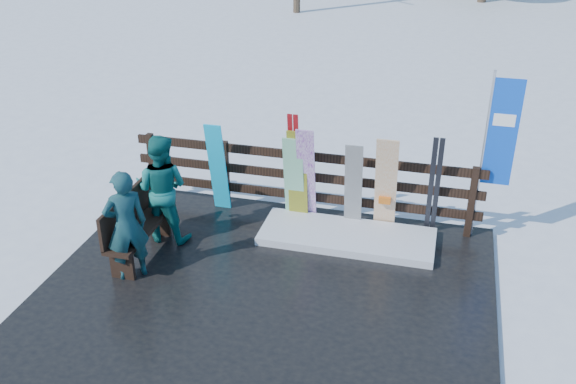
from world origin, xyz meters
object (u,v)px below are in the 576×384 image
(snowboard_0, at_px, (218,168))
(person_front, at_px, (126,225))
(rental_flag, at_px, (497,139))
(snowboard_1, at_px, (294,179))
(snowboard_5, at_px, (386,185))
(snowboard_4, at_px, (353,187))
(person_back, at_px, (162,188))
(snowboard_2, at_px, (298,177))
(snowboard_3, at_px, (306,176))
(bench, at_px, (135,224))

(snowboard_0, height_order, person_front, person_front)
(snowboard_0, relative_size, person_front, 1.00)
(rental_flag, height_order, person_front, rental_flag)
(snowboard_1, distance_m, person_front, 2.73)
(snowboard_1, height_order, snowboard_5, snowboard_5)
(snowboard_4, bearing_deg, snowboard_1, -180.00)
(snowboard_5, xyz_separation_m, person_back, (-3.18, -0.99, 0.03))
(snowboard_5, distance_m, person_back, 3.34)
(snowboard_0, height_order, rental_flag, rental_flag)
(rental_flag, bearing_deg, snowboard_0, -176.30)
(snowboard_0, height_order, snowboard_2, snowboard_2)
(snowboard_3, xyz_separation_m, person_back, (-1.96, -0.99, 0.02))
(bench, height_order, snowboard_2, snowboard_2)
(snowboard_2, distance_m, person_front, 2.77)
(snowboard_3, bearing_deg, snowboard_0, 180.00)
(bench, relative_size, rental_flag, 0.58)
(snowboard_5, distance_m, person_front, 3.82)
(snowboard_5, height_order, person_front, snowboard_5)
(snowboard_2, xyz_separation_m, snowboard_5, (1.36, 0.00, 0.02))
(snowboard_5, bearing_deg, person_front, -147.56)
(rental_flag, bearing_deg, snowboard_2, -174.62)
(snowboard_0, relative_size, snowboard_5, 0.96)
(snowboard_3, height_order, person_back, person_back)
(bench, height_order, snowboard_1, snowboard_1)
(snowboard_3, relative_size, person_front, 1.05)
(rental_flag, height_order, person_back, rental_flag)
(snowboard_1, bearing_deg, person_front, -131.32)
(snowboard_2, bearing_deg, bench, -142.54)
(rental_flag, bearing_deg, snowboard_3, -174.34)
(snowboard_3, bearing_deg, rental_flag, 5.66)
(snowboard_3, distance_m, snowboard_4, 0.74)
(snowboard_0, distance_m, person_front, 2.12)
(snowboard_0, height_order, snowboard_1, snowboard_0)
(rental_flag, xyz_separation_m, person_front, (-4.72, -2.32, -0.81))
(snowboard_0, bearing_deg, snowboard_3, 0.00)
(snowboard_4, relative_size, rental_flag, 0.56)
(bench, distance_m, snowboard_4, 3.28)
(snowboard_2, bearing_deg, snowboard_3, 0.00)
(snowboard_2, relative_size, snowboard_3, 0.95)
(person_front, bearing_deg, bench, -113.77)
(snowboard_3, height_order, snowboard_4, snowboard_3)
(snowboard_5, bearing_deg, snowboard_0, 180.00)
(snowboard_0, bearing_deg, bench, -114.55)
(snowboard_0, xyz_separation_m, person_front, (-0.55, -2.05, 0.01))
(snowboard_4, distance_m, person_back, 2.88)
(rental_flag, bearing_deg, person_front, -153.86)
(snowboard_2, height_order, person_back, person_back)
(rental_flag, xyz_separation_m, person_back, (-4.69, -1.26, -0.77))
(snowboard_5, bearing_deg, snowboard_2, -180.00)
(snowboard_0, distance_m, snowboard_5, 2.67)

